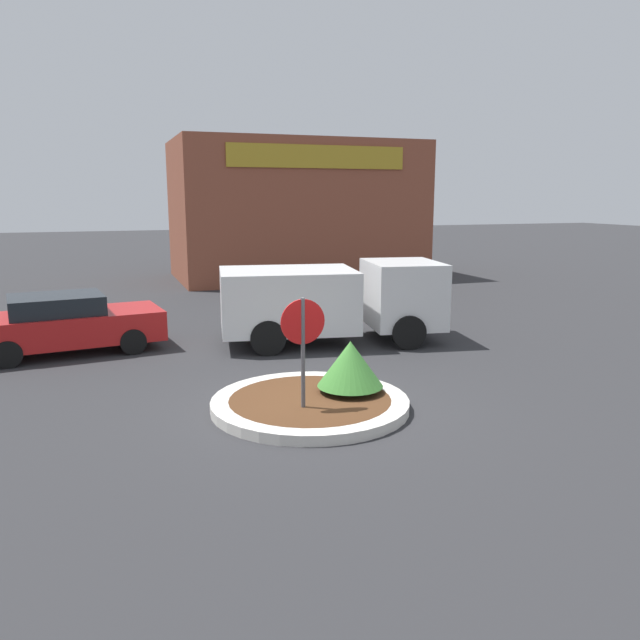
# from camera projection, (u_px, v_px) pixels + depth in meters

# --- Properties ---
(ground_plane) EXTENTS (120.00, 120.00, 0.00)m
(ground_plane) POSITION_uv_depth(u_px,v_px,m) (310.00, 409.00, 10.79)
(ground_plane) COLOR #2D2D30
(traffic_island) EXTENTS (3.42, 3.42, 0.18)m
(traffic_island) POSITION_uv_depth(u_px,v_px,m) (310.00, 404.00, 10.77)
(traffic_island) COLOR beige
(traffic_island) RESTS_ON ground_plane
(stop_sign) EXTENTS (0.74, 0.07, 2.01)m
(stop_sign) POSITION_uv_depth(u_px,v_px,m) (303.00, 336.00, 10.10)
(stop_sign) COLOR #4C4C51
(stop_sign) RESTS_ON ground_plane
(island_shrub) EXTENTS (1.18, 1.18, 0.92)m
(island_shrub) POSITION_uv_depth(u_px,v_px,m) (350.00, 364.00, 11.04)
(island_shrub) COLOR brown
(island_shrub) RESTS_ON traffic_island
(utility_truck) EXTENTS (5.73, 3.13, 2.00)m
(utility_truck) POSITION_uv_depth(u_px,v_px,m) (330.00, 298.00, 15.50)
(utility_truck) COLOR silver
(utility_truck) RESTS_ON ground_plane
(storefront_building) EXTENTS (10.59, 6.07, 5.96)m
(storefront_building) POSITION_uv_depth(u_px,v_px,m) (296.00, 210.00, 27.94)
(storefront_building) COLOR brown
(storefront_building) RESTS_ON ground_plane
(parked_sedan_red) EXTENTS (4.42, 2.39, 1.38)m
(parked_sedan_red) POSITION_uv_depth(u_px,v_px,m) (66.00, 323.00, 14.51)
(parked_sedan_red) COLOR #B21919
(parked_sedan_red) RESTS_ON ground_plane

